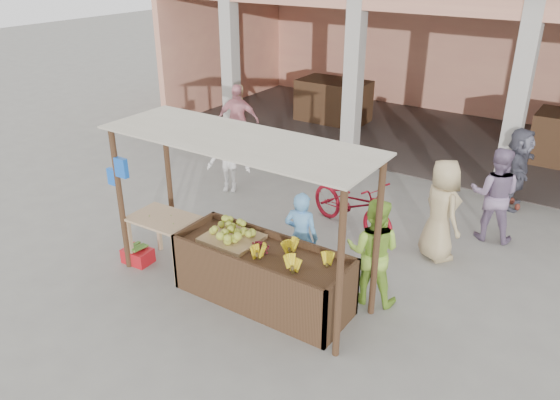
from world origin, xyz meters
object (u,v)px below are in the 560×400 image
Objects in this scene: fruit_stall at (263,277)px; side_table at (165,226)px; motorcycle at (352,203)px; red_crate at (138,256)px; vendor_blue at (301,234)px; vendor_green at (373,249)px.

side_table is (-1.82, -0.09, 0.34)m from fruit_stall.
side_table reaches higher than fruit_stall.
side_table is 3.36m from motorcycle.
fruit_stall reaches higher than red_crate.
side_table is 0.54× the size of motorcycle.
fruit_stall is at bearing 67.93° from vendor_blue.
red_crate is 0.23× the size of motorcycle.
red_crate is 0.29× the size of vendor_blue.
fruit_stall is 0.89m from vendor_blue.
vendor_blue reaches higher than motorcycle.
vendor_green is at bearing 14.52° from red_crate.
motorcycle is at bearing 47.63° from red_crate.
fruit_stall is 1.53× the size of vendor_green.
vendor_blue reaches higher than red_crate.
red_crate is at bearing 12.10° from vendor_blue.
vendor_green is at bearing -127.31° from motorcycle.
vendor_blue is at bearing 22.21° from side_table.
vendor_blue is at bearing -8.29° from vendor_green.
fruit_stall is 1.63m from vendor_green.
red_crate is at bearing -173.20° from fruit_stall.
vendor_blue reaches higher than side_table.
vendor_green reaches higher than motorcycle.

